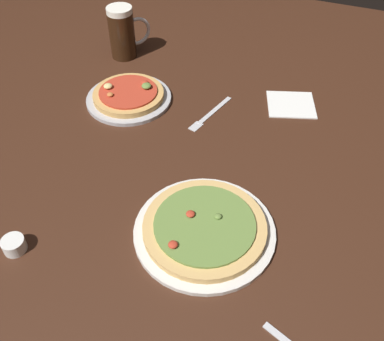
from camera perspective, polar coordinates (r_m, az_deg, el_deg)
The scene contains 7 objects.
ground_plane at distance 1.16m, azimuth 0.00°, elevation -1.23°, with size 2.40×2.40×0.03m, color #3D2114.
pizza_plate_near at distance 1.01m, azimuth 1.64°, elevation -7.57°, with size 0.33×0.33×0.05m.
pizza_plate_far at distance 1.41m, azimuth -8.25°, elevation 9.59°, with size 0.27×0.27×0.05m.
beer_mug_dark at distance 1.61m, azimuth -8.97°, elevation 17.34°, with size 0.12×0.13×0.18m.
ramekin_sauce at distance 1.06m, azimuth -22.20°, elevation -8.97°, with size 0.05×0.05×0.03m, color white.
napkin_folded at distance 1.41m, azimuth 12.80°, elevation 8.45°, with size 0.14×0.14×0.01m, color white.
fork_left at distance 1.34m, azimuth 2.39°, elevation 7.40°, with size 0.07×0.20×0.01m.
Camera 1 is at (0.30, -0.74, 0.82)m, focal length 40.90 mm.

